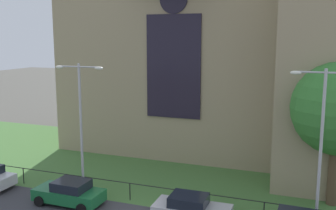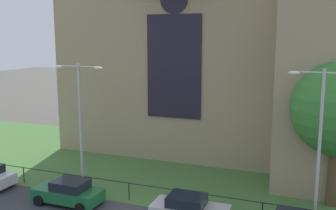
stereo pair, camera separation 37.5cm
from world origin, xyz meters
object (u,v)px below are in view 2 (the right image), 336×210
Objects in this scene: streetlamp_far at (320,131)px; parked_car_silver at (189,209)px; church_building at (203,34)px; parked_car_green at (69,192)px; streetlamp_near at (80,113)px.

streetlamp_far reaches higher than parked_car_silver.
church_building reaches higher than parked_car_green.
church_building is 6.16× the size of parked_car_green.
parked_car_green is (0.13, -1.72, -4.58)m from streetlamp_near.
church_building is 17.49m from streetlamp_far.
streetlamp_far is 2.01× the size of parked_car_green.
parked_car_green is at bearing -104.45° from church_building.
parked_car_green is at bearing -178.54° from parked_car_silver.
streetlamp_far is (10.00, -13.49, -4.91)m from church_building.
streetlamp_near is 14.05m from streetlamp_far.
streetlamp_far reaches higher than streetlamp_near.
church_building is at bearing 102.50° from parked_car_silver.
parked_car_green is at bearing -85.74° from streetlamp_near.
church_building is at bearing -103.86° from parked_car_green.
streetlamp_near is 0.99× the size of streetlamp_far.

